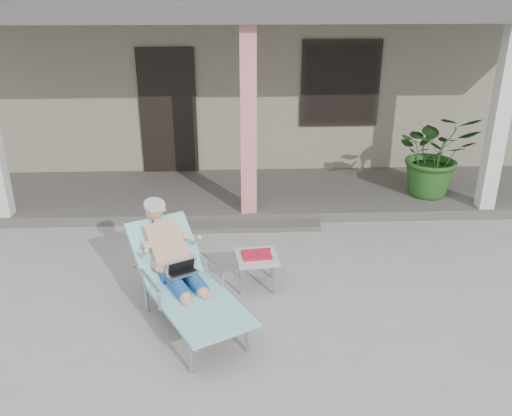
{
  "coord_description": "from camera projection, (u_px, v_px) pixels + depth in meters",
  "views": [
    {
      "loc": [
        -0.21,
        -5.12,
        3.29
      ],
      "look_at": [
        0.04,
        0.6,
        0.85
      ],
      "focal_mm": 38.0,
      "sensor_mm": 36.0,
      "label": 1
    }
  ],
  "objects": [
    {
      "name": "lounger",
      "position": [
        179.0,
        255.0,
        5.44
      ],
      "size": [
        1.42,
        1.86,
        1.18
      ],
      "rotation": [
        0.0,
        0.0,
        0.49
      ],
      "color": "#B7B7BC",
      "rests_on": "ground"
    },
    {
      "name": "porch_overhang",
      "position": [
        246.0,
        16.0,
        7.61
      ],
      "size": [
        10.0,
        2.3,
        2.85
      ],
      "color": "silver",
      "rests_on": "porch_deck"
    },
    {
      "name": "ground",
      "position": [
        255.0,
        300.0,
        6.0
      ],
      "size": [
        60.0,
        60.0,
        0.0
      ],
      "primitive_type": "plane",
      "color": "#9E9E99",
      "rests_on": "ground"
    },
    {
      "name": "porch_deck",
      "position": [
        247.0,
        194.0,
        8.73
      ],
      "size": [
        10.0,
        2.0,
        0.15
      ],
      "primitive_type": "cube",
      "color": "#605B56",
      "rests_on": "ground"
    },
    {
      "name": "porch_step",
      "position": [
        250.0,
        226.0,
        7.69
      ],
      "size": [
        2.0,
        0.3,
        0.07
      ],
      "primitive_type": "cube",
      "color": "#605B56",
      "rests_on": "ground"
    },
    {
      "name": "side_table",
      "position": [
        257.0,
        259.0,
        6.14
      ],
      "size": [
        0.52,
        0.52,
        0.42
      ],
      "rotation": [
        0.0,
        0.0,
        0.12
      ],
      "color": "beige",
      "rests_on": "ground"
    },
    {
      "name": "house",
      "position": [
        242.0,
        62.0,
        11.32
      ],
      "size": [
        10.4,
        5.4,
        3.3
      ],
      "color": "gray",
      "rests_on": "ground"
    },
    {
      "name": "potted_palm",
      "position": [
        435.0,
        154.0,
        8.27
      ],
      "size": [
        1.28,
        1.13,
        1.32
      ],
      "primitive_type": "imported",
      "rotation": [
        0.0,
        0.0,
        -0.09
      ],
      "color": "#26591E",
      "rests_on": "porch_deck"
    }
  ]
}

